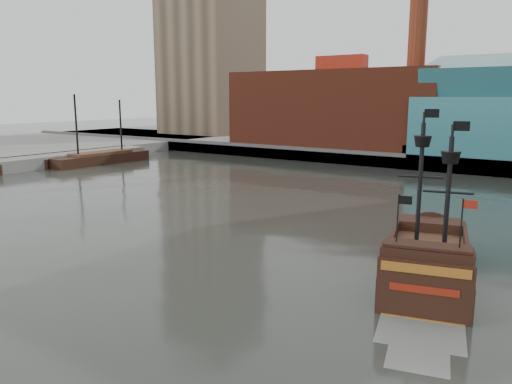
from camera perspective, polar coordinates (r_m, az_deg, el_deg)
The scene contains 7 objects.
ground at distance 32.10m, azimuth -11.21°, elevation -11.34°, with size 400.00×400.00×0.00m, color #282A25.
promenade_far at distance 115.06m, azimuth 23.78°, elevation 4.40°, with size 220.00×60.00×2.00m, color slate.
seawall at distance 86.41m, azimuth 19.97°, elevation 3.04°, with size 220.00×1.00×2.60m, color #4C4C49.
pier at distance 94.91m, azimuth -22.80°, elevation 3.31°, with size 6.00×40.00×2.00m, color slate.
skyline at distance 107.05m, azimuth 26.81°, elevation 16.43°, with size 149.00×45.00×62.00m.
pirate_ship at distance 34.90m, azimuth 18.96°, elevation -7.99°, with size 8.57×16.78×12.05m.
docked_vessel at distance 95.70m, azimuth -17.26°, elevation 3.62°, with size 4.61×19.26×13.05m.
Camera 1 is at (21.62, -20.47, 11.98)m, focal length 35.00 mm.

